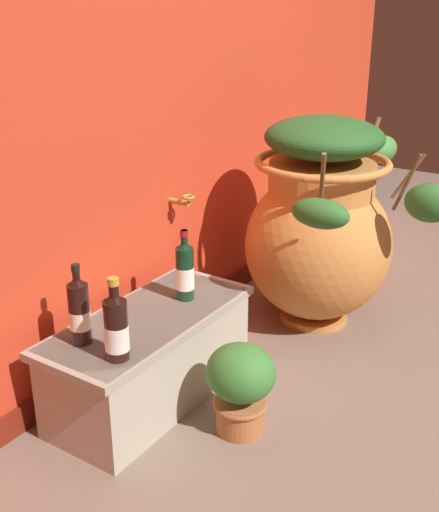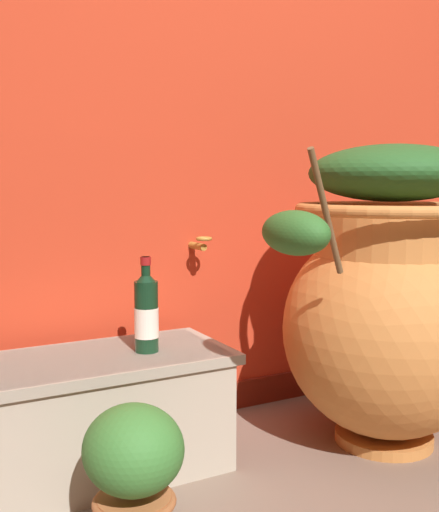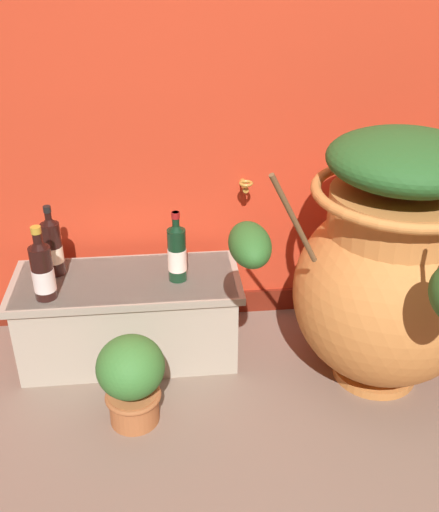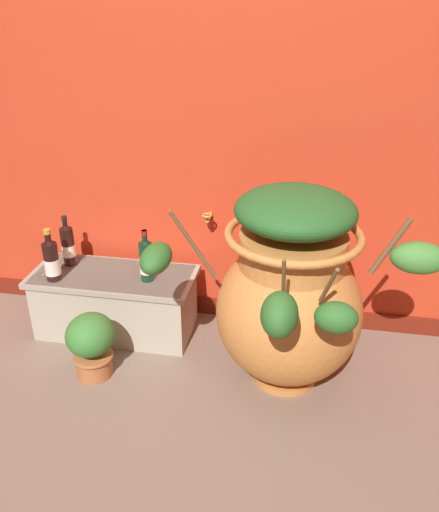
{
  "view_description": "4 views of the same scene",
  "coord_description": "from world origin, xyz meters",
  "px_view_note": "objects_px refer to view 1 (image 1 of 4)",
  "views": [
    {
      "loc": [
        -2.16,
        -0.55,
        1.45
      ],
      "look_at": [
        -0.1,
        0.81,
        0.46
      ],
      "focal_mm": 45.24,
      "sensor_mm": 36.0,
      "label": 1
    },
    {
      "loc": [
        -0.96,
        -0.8,
        0.84
      ],
      "look_at": [
        -0.08,
        0.84,
        0.62
      ],
      "focal_mm": 41.91,
      "sensor_mm": 36.0,
      "label": 2
    },
    {
      "loc": [
        -0.37,
        -1.14,
        1.52
      ],
      "look_at": [
        -0.17,
        0.82,
        0.44
      ],
      "focal_mm": 41.29,
      "sensor_mm": 36.0,
      "label": 3
    },
    {
      "loc": [
        0.47,
        -1.49,
        1.71
      ],
      "look_at": [
        0.06,
        0.76,
        0.55
      ],
      "focal_mm": 36.97,
      "sensor_mm": 36.0,
      "label": 4
    }
  ],
  "objects_px": {
    "terracotta_urn": "(321,225)",
    "wine_bottle_left": "(79,310)",
    "potted_shrub": "(241,384)",
    "wine_bottle_middle": "(185,270)",
    "wine_bottle_right": "(116,326)"
  },
  "relations": [
    {
      "from": "wine_bottle_left",
      "to": "potted_shrub",
      "type": "relative_size",
      "value": 0.84
    },
    {
      "from": "wine_bottle_right",
      "to": "terracotta_urn",
      "type": "bearing_deg",
      "value": -6.46
    },
    {
      "from": "wine_bottle_middle",
      "to": "wine_bottle_left",
      "type": "bearing_deg",
      "value": 168.87
    },
    {
      "from": "wine_bottle_left",
      "to": "terracotta_urn",
      "type": "bearing_deg",
      "value": -14.41
    },
    {
      "from": "terracotta_urn",
      "to": "potted_shrub",
      "type": "bearing_deg",
      "value": -171.13
    },
    {
      "from": "wine_bottle_middle",
      "to": "wine_bottle_right",
      "type": "bearing_deg",
      "value": -170.41
    },
    {
      "from": "wine_bottle_middle",
      "to": "wine_bottle_right",
      "type": "xyz_separation_m",
      "value": [
        -0.48,
        -0.08,
        -0.0
      ]
    },
    {
      "from": "terracotta_urn",
      "to": "wine_bottle_right",
      "type": "distance_m",
      "value": 1.24
    },
    {
      "from": "terracotta_urn",
      "to": "potted_shrub",
      "type": "xyz_separation_m",
      "value": [
        -0.93,
        -0.15,
        -0.29
      ]
    },
    {
      "from": "wine_bottle_middle",
      "to": "potted_shrub",
      "type": "relative_size",
      "value": 0.83
    },
    {
      "from": "terracotta_urn",
      "to": "wine_bottle_left",
      "type": "xyz_separation_m",
      "value": [
        -1.22,
        0.31,
        -0.0
      ]
    },
    {
      "from": "wine_bottle_middle",
      "to": "potted_shrub",
      "type": "distance_m",
      "value": 0.5
    },
    {
      "from": "wine_bottle_left",
      "to": "potted_shrub",
      "type": "distance_m",
      "value": 0.61
    },
    {
      "from": "wine_bottle_left",
      "to": "wine_bottle_middle",
      "type": "distance_m",
      "value": 0.48
    },
    {
      "from": "terracotta_urn",
      "to": "wine_bottle_left",
      "type": "height_order",
      "value": "terracotta_urn"
    }
  ]
}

